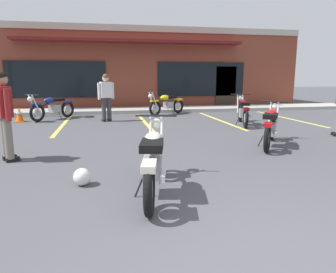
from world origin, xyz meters
TOP-DOWN VIEW (x-y plane):
  - ground_plane at (0.00, 4.03)m, footprint 80.00×80.00m
  - sidewalk_kerb at (0.00, 12.52)m, footprint 22.00×1.80m
  - brick_storefront_building at (0.00, 16.61)m, footprint 17.73×6.63m
  - painted_stall_lines at (0.00, 8.92)m, footprint 11.14×4.80m
  - motorcycle_foreground_classic at (-0.74, 2.14)m, footprint 0.79×2.09m
  - motorcycle_red_sportbike at (1.19, 10.99)m, footprint 1.80×1.46m
  - motorcycle_black_cruiser at (2.36, 4.57)m, footprint 1.40×1.84m
  - motorcycle_silver_naked at (-3.27, 10.30)m, footprint 1.52×1.76m
  - motorcycle_blue_standard at (3.13, 7.74)m, footprint 0.95×2.05m
  - person_in_black_shirt at (-1.31, 9.43)m, footprint 0.60×0.37m
  - person_in_shorts_foreground at (-3.18, 4.32)m, footprint 0.41×0.57m
  - helmet_on_pavement at (-1.72, 2.63)m, footprint 0.26×0.26m
  - traffic_cone at (-4.34, 9.91)m, footprint 0.34×0.34m

SIDE VIEW (x-z plane):
  - ground_plane at x=0.00m, z-range 0.00..0.00m
  - painted_stall_lines at x=0.00m, z-range 0.00..0.01m
  - sidewalk_kerb at x=0.00m, z-range 0.00..0.14m
  - helmet_on_pavement at x=-1.72m, z-range 0.00..0.26m
  - traffic_cone at x=-4.34m, z-range -0.01..0.52m
  - motorcycle_foreground_classic at x=-0.74m, z-range -0.03..0.95m
  - motorcycle_red_sportbike at x=1.19m, z-range -0.03..0.95m
  - motorcycle_black_cruiser at x=2.36m, z-range -0.03..0.95m
  - motorcycle_silver_naked at x=-3.27m, z-range -0.03..0.95m
  - motorcycle_blue_standard at x=3.13m, z-range -0.03..0.95m
  - person_in_black_shirt at x=-1.31m, z-range 0.11..1.79m
  - person_in_shorts_foreground at x=-3.18m, z-range 0.11..1.79m
  - brick_storefront_building at x=0.00m, z-range 0.00..4.01m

